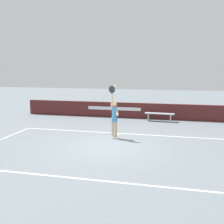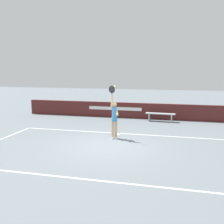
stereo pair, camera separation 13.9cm
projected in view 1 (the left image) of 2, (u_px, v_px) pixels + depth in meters
name	position (u px, v px, depth m)	size (l,w,h in m)	color
ground_plane	(108.00, 146.00, 10.73)	(60.00, 60.00, 0.00)	slate
court_lines	(105.00, 150.00, 10.23)	(10.09, 5.61, 0.00)	white
back_wall	(132.00, 110.00, 16.79)	(14.51, 0.23, 1.00)	#501E1C
tennis_player	(114.00, 117.00, 11.79)	(0.52, 0.50, 2.45)	tan
tennis_ball	(115.00, 86.00, 11.27)	(0.07, 0.07, 0.07)	#C8E033
courtside_bench_near	(159.00, 115.00, 15.74)	(1.78, 0.46, 0.51)	#ABB7BB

